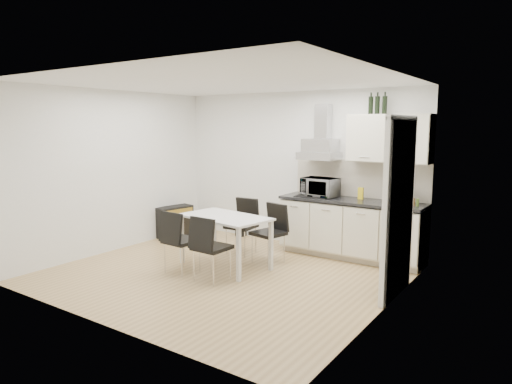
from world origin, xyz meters
TOP-DOWN VIEW (x-y plane):
  - ground at (0.00, 0.00)m, footprint 4.50×4.50m
  - wall_back at (0.00, 2.00)m, footprint 4.50×0.10m
  - wall_front at (0.00, -2.00)m, footprint 4.50×0.10m
  - wall_left at (-2.25, 0.00)m, footprint 0.10×4.00m
  - wall_right at (2.25, 0.00)m, footprint 0.10×4.00m
  - ceiling at (0.00, 0.00)m, footprint 4.50×4.50m
  - doorway at (2.21, 0.55)m, footprint 0.08×1.04m
  - kitchenette at (1.19, 1.73)m, footprint 2.22×0.64m
  - dining_table at (-0.18, 0.26)m, footprint 1.40×0.93m
  - chair_far_left at (-0.39, 0.94)m, footprint 0.47×0.53m
  - chair_far_right at (0.23, 0.77)m, footprint 0.54×0.58m
  - chair_near_left at (-0.52, -0.27)m, footprint 0.47×0.52m
  - chair_near_right at (0.05, -0.31)m, footprint 0.46×0.51m
  - guitar_amp at (-2.09, 1.18)m, footprint 0.41×0.72m
  - floor_speaker at (-1.10, 1.90)m, footprint 0.16×0.14m

SIDE VIEW (x-z plane):
  - ground at x=0.00m, z-range 0.00..0.00m
  - floor_speaker at x=-1.10m, z-range 0.00..0.26m
  - guitar_amp at x=-2.09m, z-range 0.00..0.57m
  - chair_far_left at x=-0.39m, z-range 0.00..0.88m
  - chair_far_right at x=0.23m, z-range 0.00..0.88m
  - chair_near_left at x=-0.52m, z-range 0.00..0.88m
  - chair_near_right at x=0.05m, z-range 0.00..0.88m
  - dining_table at x=-0.18m, z-range 0.29..1.04m
  - kitchenette at x=1.19m, z-range -0.43..2.09m
  - doorway at x=2.21m, z-range 0.00..2.10m
  - wall_back at x=0.00m, z-range 0.00..2.60m
  - wall_front at x=0.00m, z-range 0.00..2.60m
  - wall_left at x=-2.25m, z-range 0.00..2.60m
  - wall_right at x=2.25m, z-range 0.00..2.60m
  - ceiling at x=0.00m, z-range 2.60..2.60m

